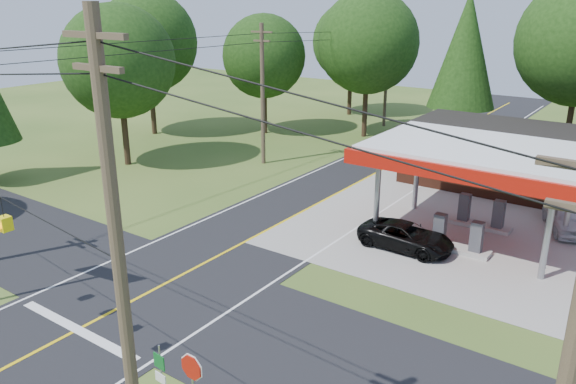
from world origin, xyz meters
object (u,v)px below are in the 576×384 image
Objects in this scene: suv_car at (406,237)px; sedan_car at (566,217)px; gas_canopy at (477,158)px; octagonal_stop_sign at (192,373)px.

sedan_car is at bearing -39.26° from suv_car.
octagonal_stop_sign is at bearing -96.46° from gas_canopy.
sedan_car is (5.90, 7.00, 0.08)m from suv_car.
octagonal_stop_sign is (-2.00, -17.66, -2.47)m from gas_canopy.
gas_canopy is 4.41× the size of octagonal_stop_sign.
gas_canopy is 6.55m from sedan_car.
gas_canopy reaches higher than octagonal_stop_sign.
octagonal_stop_sign is at bearing -128.70° from sedan_car.
suv_car is at bearing 90.44° from octagonal_stop_sign.
sedan_car is at bearing 46.56° from gas_canopy.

